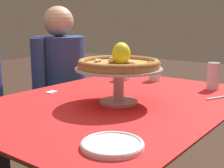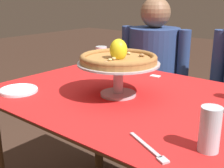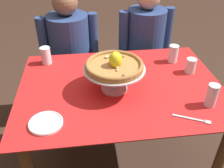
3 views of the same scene
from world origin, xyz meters
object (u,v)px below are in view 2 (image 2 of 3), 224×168
pizza_stand (118,72)px  side_plate (19,90)px  water_glass_front_right (210,132)px  water_glass_back_left (101,57)px  pizza (119,58)px  diner_left (152,86)px  dinner_fork (150,149)px  sugar_packet (155,76)px

pizza_stand → side_plate: size_ratio=2.06×
water_glass_front_right → water_glass_back_left: water_glass_front_right is taller
pizza_stand → pizza: 0.06m
diner_left → dinner_fork: bearing=-58.6°
side_plate → diner_left: 1.04m
water_glass_back_left → diner_left: size_ratio=0.10×
water_glass_back_left → dinner_fork: 1.06m
water_glass_front_right → pizza_stand: bearing=156.6°
pizza → water_glass_front_right: bearing=-23.3°
water_glass_back_left → sugar_packet: (0.40, -0.00, -0.05)m
pizza_stand → sugar_packet: size_ratio=7.17×
pizza_stand → water_glass_back_left: size_ratio=2.95×
pizza_stand → dinner_fork: pizza_stand is taller
pizza_stand → water_glass_front_right: size_ratio=2.68×
dinner_fork → water_glass_front_right: bearing=38.0°
pizza → sugar_packet: size_ratio=6.66×
side_plate → dinner_fork: size_ratio=0.95×
water_glass_back_left → side_plate: 0.64m
dinner_fork → diner_left: (-0.66, 1.08, -0.20)m
water_glass_back_left → side_plate: (0.05, -0.63, -0.04)m
pizza_stand → sugar_packet: bearing=95.7°
pizza → side_plate: 0.49m
pizza_stand → pizza: (0.00, -0.00, 0.06)m
side_plate → pizza: bearing=33.8°
dinner_fork → pizza_stand: bearing=139.1°
dinner_fork → water_glass_back_left: bearing=139.1°
pizza → water_glass_back_left: size_ratio=2.74×
pizza → pizza_stand: bearing=137.7°
pizza_stand → pizza: bearing=-42.3°
water_glass_front_right → dinner_fork: water_glass_front_right is taller
pizza → dinner_fork: bearing=-40.9°
water_glass_back_left → sugar_packet: 0.40m
dinner_fork → diner_left: bearing=121.4°
side_plate → sugar_packet: 0.72m
water_glass_front_right → diner_left: diner_left is taller
pizza → side_plate: size_ratio=1.92×
pizza → dinner_fork: size_ratio=1.82×
water_glass_front_right → side_plate: (-0.89, -0.04, -0.05)m
water_glass_front_right → sugar_packet: size_ratio=2.68×
sugar_packet → diner_left: bearing=123.0°
side_plate → sugar_packet: (0.35, 0.63, -0.01)m
dinner_fork → diner_left: 1.28m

